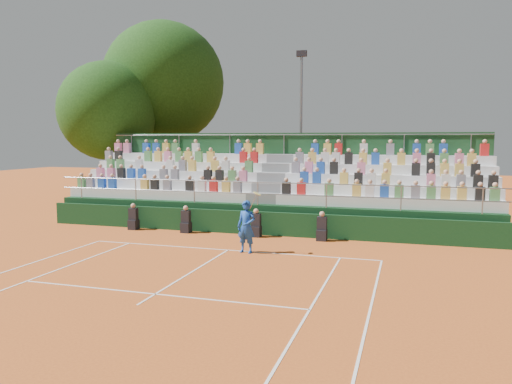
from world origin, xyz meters
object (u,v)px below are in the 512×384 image
(tree_east, at_px, (163,83))
(tennis_player, at_px, (246,227))
(floodlight_mast, at_px, (301,118))
(tree_west, at_px, (108,111))

(tree_east, bearing_deg, tennis_player, -53.50)
(floodlight_mast, bearing_deg, tennis_player, -86.58)
(tree_west, relative_size, tree_east, 0.74)
(tennis_player, relative_size, tree_east, 0.18)
(tennis_player, distance_m, tree_east, 19.30)
(tree_west, xyz_separation_m, tree_east, (2.00, 3.70, 2.06))
(tree_west, bearing_deg, tree_east, 61.66)
(tennis_player, xyz_separation_m, tree_east, (-10.71, 14.48, 6.93))
(tree_west, height_order, tree_east, tree_east)
(tree_west, bearing_deg, tennis_player, -40.29)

